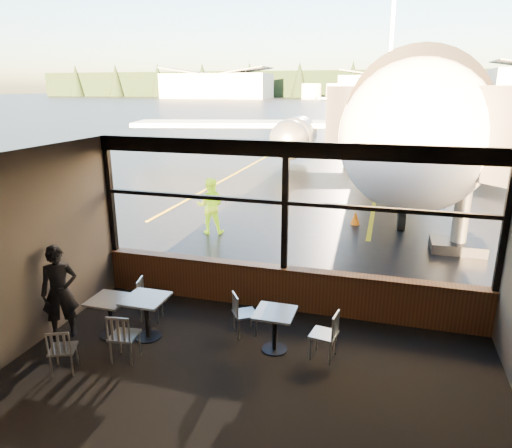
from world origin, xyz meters
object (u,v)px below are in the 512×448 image
at_px(cafe_table_left, 111,317).
at_px(chair_mid_s, 124,336).
at_px(jet_bridge, 450,166).
at_px(chair_near_w, 245,314).
at_px(cafe_table_mid, 147,318).
at_px(chair_mid_w, 151,300).
at_px(cone_nose, 355,218).
at_px(ground_crew, 210,206).
at_px(airliner, 397,61).
at_px(cafe_table_near, 275,331).
at_px(passenger, 60,292).
at_px(chair_left_s, 63,349).
at_px(chair_near_e, 324,335).

height_order(cafe_table_left, chair_mid_s, chair_mid_s).
height_order(jet_bridge, chair_near_w, jet_bridge).
bearing_deg(cafe_table_mid, jet_bridge, 51.89).
height_order(chair_mid_w, cone_nose, chair_mid_w).
relative_size(jet_bridge, chair_near_w, 12.46).
bearing_deg(ground_crew, jet_bridge, 175.82).
relative_size(airliner, chair_mid_w, 43.29).
xyz_separation_m(cafe_table_near, cafe_table_left, (-3.05, -0.37, 0.00)).
bearing_deg(chair_near_w, cafe_table_mid, -104.11).
distance_m(airliner, chair_near_w, 21.48).
relative_size(cafe_table_left, chair_near_w, 0.89).
xyz_separation_m(cafe_table_left, passenger, (-0.86, -0.24, 0.51)).
distance_m(cafe_table_mid, chair_mid_w, 0.68).
bearing_deg(jet_bridge, cafe_table_near, -115.54).
bearing_deg(chair_mid_s, ground_crew, 92.82).
distance_m(cafe_table_near, ground_crew, 7.09).
bearing_deg(cafe_table_mid, ground_crew, 101.12).
xyz_separation_m(chair_mid_w, chair_left_s, (-0.51, -1.96, -0.03)).
xyz_separation_m(chair_near_e, ground_crew, (-4.47, 6.08, 0.44)).
relative_size(cafe_table_near, chair_mid_w, 0.85).
xyz_separation_m(cafe_table_left, cone_nose, (3.81, 8.70, -0.15)).
height_order(chair_near_e, passenger, passenger).
distance_m(cafe_table_mid, passenger, 1.66).
height_order(chair_mid_w, passenger, passenger).
distance_m(chair_mid_s, chair_mid_w, 1.42).
xyz_separation_m(cafe_table_mid, chair_left_s, (-0.77, -1.34, 0.01)).
relative_size(passenger, ground_crew, 1.00).
distance_m(airliner, chair_near_e, 21.72).
bearing_deg(cafe_table_mid, airliner, 79.04).
bearing_deg(cafe_table_near, cafe_table_left, -173.05).
height_order(chair_near_w, chair_mid_w, chair_mid_w).
bearing_deg(chair_mid_w, cafe_table_mid, 9.30).
height_order(cafe_table_near, passenger, passenger).
height_order(chair_near_e, chair_left_s, chair_near_e).
xyz_separation_m(cafe_table_left, chair_near_e, (3.91, 0.37, 0.06)).
height_order(cafe_table_left, chair_left_s, chair_left_s).
bearing_deg(chair_mid_w, chair_near_w, 76.00).
xyz_separation_m(cafe_table_near, chair_mid_s, (-2.36, -1.01, 0.08)).
xyz_separation_m(airliner, chair_near_w, (-2.41, -20.64, -5.46)).
bearing_deg(chair_left_s, chair_mid_w, 51.94).
xyz_separation_m(cafe_table_mid, chair_mid_s, (0.00, -0.77, 0.05)).
distance_m(chair_near_e, cone_nose, 8.33).
distance_m(cafe_table_mid, chair_mid_s, 0.77).
relative_size(airliner, cafe_table_left, 50.73).
height_order(airliner, jet_bridge, airliner).
bearing_deg(airliner, cafe_table_near, -97.01).
bearing_deg(chair_mid_s, chair_mid_w, 93.69).
bearing_deg(cafe_table_left, chair_near_w, 17.16).
height_order(jet_bridge, cafe_table_near, jet_bridge).
distance_m(chair_near_e, ground_crew, 7.56).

